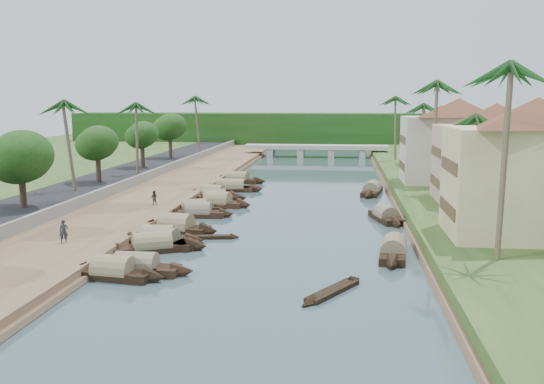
# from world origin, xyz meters

# --- Properties ---
(ground) EXTENTS (220.00, 220.00, 0.00)m
(ground) POSITION_xyz_m (0.00, 0.00, 0.00)
(ground) COLOR #3B5258
(ground) RESTS_ON ground
(left_bank) EXTENTS (10.00, 180.00, 0.80)m
(left_bank) POSITION_xyz_m (-16.00, 20.00, 0.40)
(left_bank) COLOR brown
(left_bank) RESTS_ON ground
(right_bank) EXTENTS (16.00, 180.00, 1.20)m
(right_bank) POSITION_xyz_m (19.00, 20.00, 0.60)
(right_bank) COLOR #28461C
(right_bank) RESTS_ON ground
(road) EXTENTS (8.00, 180.00, 1.40)m
(road) POSITION_xyz_m (-24.50, 20.00, 0.70)
(road) COLOR black
(road) RESTS_ON ground
(retaining_wall) EXTENTS (0.40, 180.00, 1.10)m
(retaining_wall) POSITION_xyz_m (-20.20, 20.00, 1.35)
(retaining_wall) COLOR gray
(retaining_wall) RESTS_ON left_bank
(treeline) EXTENTS (120.00, 14.00, 8.00)m
(treeline) POSITION_xyz_m (0.00, 100.00, 4.00)
(treeline) COLOR #17390F
(treeline) RESTS_ON ground
(bridge) EXTENTS (28.00, 4.00, 2.40)m
(bridge) POSITION_xyz_m (0.00, 72.00, 1.72)
(bridge) COLOR #A7A79D
(bridge) RESTS_ON ground
(building_near) EXTENTS (14.85, 14.85, 10.20)m
(building_near) POSITION_xyz_m (18.99, -2.00, 6.38)
(building_near) COLOR beige
(building_near) RESTS_ON right_bank
(building_mid) EXTENTS (14.11, 14.11, 9.70)m
(building_mid) POSITION_xyz_m (19.99, 14.00, 6.13)
(building_mid) COLOR #CFA693
(building_mid) RESTS_ON right_bank
(building_far) EXTENTS (15.59, 15.59, 10.20)m
(building_far) POSITION_xyz_m (18.99, 28.00, 6.38)
(building_far) COLOR beige
(building_far) RESTS_ON right_bank
(building_distant) EXTENTS (12.62, 12.62, 9.20)m
(building_distant) POSITION_xyz_m (19.99, 48.00, 5.88)
(building_distant) COLOR beige
(building_distant) RESTS_ON right_bank
(sampan_0) EXTENTS (7.91, 1.90, 2.09)m
(sampan_0) POSITION_xyz_m (-8.06, -10.84, 0.41)
(sampan_0) COLOR black
(sampan_0) RESTS_ON ground
(sampan_1) EXTENTS (7.36, 2.69, 2.15)m
(sampan_1) POSITION_xyz_m (-9.14, -11.99, 0.41)
(sampan_1) COLOR black
(sampan_1) RESTS_ON ground
(sampan_2) EXTENTS (8.04, 5.20, 2.17)m
(sampan_2) POSITION_xyz_m (-8.85, -5.09, 0.41)
(sampan_2) COLOR black
(sampan_2) RESTS_ON ground
(sampan_3) EXTENTS (8.38, 3.31, 2.21)m
(sampan_3) POSITION_xyz_m (-8.76, -3.59, 0.42)
(sampan_3) COLOR black
(sampan_3) RESTS_ON ground
(sampan_4) EXTENTS (7.62, 2.08, 2.16)m
(sampan_4) POSITION_xyz_m (-9.19, -2.55, 0.41)
(sampan_4) COLOR black
(sampan_4) RESTS_ON ground
(sampan_5) EXTENTS (8.00, 3.26, 2.46)m
(sampan_5) POSITION_xyz_m (-8.86, 1.64, 0.42)
(sampan_5) COLOR black
(sampan_5) RESTS_ON ground
(sampan_6) EXTENTS (7.12, 2.21, 2.11)m
(sampan_6) POSITION_xyz_m (-8.59, 8.59, 0.41)
(sampan_6) COLOR black
(sampan_6) RESTS_ON ground
(sampan_7) EXTENTS (7.16, 3.75, 1.93)m
(sampan_7) POSITION_xyz_m (-9.57, 10.75, 0.41)
(sampan_7) COLOR black
(sampan_7) RESTS_ON ground
(sampan_8) EXTENTS (7.85, 3.02, 2.36)m
(sampan_8) POSITION_xyz_m (-7.93, 14.58, 0.42)
(sampan_8) COLOR black
(sampan_8) RESTS_ON ground
(sampan_9) EXTENTS (7.61, 2.84, 1.93)m
(sampan_9) POSITION_xyz_m (-9.01, 17.84, 0.41)
(sampan_9) COLOR black
(sampan_9) RESTS_ON ground
(sampan_10) EXTENTS (7.79, 3.15, 2.12)m
(sampan_10) POSITION_xyz_m (-9.78, 20.48, 0.41)
(sampan_10) COLOR black
(sampan_10) RESTS_ON ground
(sampan_11) EXTENTS (7.82, 3.18, 2.20)m
(sampan_11) POSITION_xyz_m (-8.26, 25.38, 0.42)
(sampan_11) COLOR black
(sampan_11) RESTS_ON ground
(sampan_12) EXTENTS (8.99, 3.12, 2.12)m
(sampan_12) POSITION_xyz_m (-8.74, 25.96, 0.41)
(sampan_12) COLOR black
(sampan_12) RESTS_ON ground
(sampan_13) EXTENTS (8.46, 3.43, 2.26)m
(sampan_13) POSITION_xyz_m (-9.00, 33.25, 0.42)
(sampan_13) COLOR black
(sampan_13) RESTS_ON ground
(sampan_14) EXTENTS (2.58, 8.89, 2.13)m
(sampan_14) POSITION_xyz_m (8.91, -4.24, 0.41)
(sampan_14) COLOR black
(sampan_14) RESTS_ON ground
(sampan_15) EXTENTS (3.55, 7.87, 2.09)m
(sampan_15) POSITION_xyz_m (9.28, 8.86, 0.41)
(sampan_15) COLOR black
(sampan_15) RESTS_ON ground
(sampan_16) EXTENTS (3.29, 9.34, 2.24)m
(sampan_16) POSITION_xyz_m (8.75, 25.32, 0.42)
(sampan_16) COLOR black
(sampan_16) RESTS_ON ground
(canoe_0) EXTENTS (4.09, 6.23, 0.88)m
(canoe_0) POSITION_xyz_m (4.67, -13.32, 0.10)
(canoe_0) COLOR black
(canoe_0) RESTS_ON ground
(canoe_1) EXTENTS (4.47, 1.51, 0.71)m
(canoe_1) POSITION_xyz_m (-5.25, -0.31, 0.10)
(canoe_1) COLOR black
(canoe_1) RESTS_ON ground
(canoe_2) EXTENTS (6.18, 1.99, 0.89)m
(canoe_2) POSITION_xyz_m (-10.74, 15.66, 0.10)
(canoe_2) COLOR black
(canoe_2) RESTS_ON ground
(palm_0) EXTENTS (3.20, 3.20, 13.62)m
(palm_0) POSITION_xyz_m (15.00, -8.99, 12.95)
(palm_0) COLOR #705E4B
(palm_0) RESTS_ON ground
(palm_1) EXTENTS (3.20, 3.20, 10.10)m
(palm_1) POSITION_xyz_m (16.00, 5.72, 9.56)
(palm_1) COLOR #705E4B
(palm_1) RESTS_ON ground
(palm_2) EXTENTS (3.20, 3.20, 13.37)m
(palm_2) POSITION_xyz_m (15.00, 19.58, 12.71)
(palm_2) COLOR #705E4B
(palm_2) RESTS_ON ground
(palm_3) EXTENTS (3.20, 3.20, 10.84)m
(palm_3) POSITION_xyz_m (16.00, 38.33, 10.28)
(palm_3) COLOR #705E4B
(palm_3) RESTS_ON ground
(palm_5) EXTENTS (3.20, 3.20, 11.09)m
(palm_5) POSITION_xyz_m (-24.00, 14.80, 10.72)
(palm_5) COLOR #705E4B
(palm_5) RESTS_ON ground
(palm_6) EXTENTS (3.20, 3.20, 10.77)m
(palm_6) POSITION_xyz_m (-22.00, 30.14, 10.41)
(palm_6) COLOR #705E4B
(palm_6) RESTS_ON ground
(palm_7) EXTENTS (3.20, 3.20, 11.89)m
(palm_7) POSITION_xyz_m (14.00, 55.74, 11.29)
(palm_7) COLOR #705E4B
(palm_7) RESTS_ON ground
(palm_8) EXTENTS (3.20, 3.20, 11.76)m
(palm_8) POSITION_xyz_m (-20.50, 59.01, 11.37)
(palm_8) COLOR #705E4B
(palm_8) RESTS_ON ground
(tree_2) EXTENTS (5.53, 5.53, 6.89)m
(tree_2) POSITION_xyz_m (-24.00, 4.29, 5.96)
(tree_2) COLOR #413325
(tree_2) RESTS_ON ground
(tree_3) EXTENTS (4.61, 4.61, 6.56)m
(tree_3) POSITION_xyz_m (-24.00, 21.82, 5.99)
(tree_3) COLOR #413325
(tree_3) RESTS_ON ground
(tree_4) EXTENTS (4.36, 4.36, 6.50)m
(tree_4) POSITION_xyz_m (-24.00, 38.21, 6.02)
(tree_4) COLOR #413325
(tree_4) RESTS_ON ground
(tree_5) EXTENTS (5.12, 5.12, 7.35)m
(tree_5) POSITION_xyz_m (-24.00, 52.83, 6.56)
(tree_5) COLOR #413325
(tree_5) RESTS_ON ground
(tree_6) EXTENTS (4.53, 4.53, 7.04)m
(tree_6) POSITION_xyz_m (24.00, 31.75, 6.29)
(tree_6) COLOR #413325
(tree_6) RESTS_ON ground
(person_near) EXTENTS (0.74, 0.64, 1.72)m
(person_near) POSITION_xyz_m (-15.10, -6.30, 1.66)
(person_near) COLOR #282830
(person_near) RESTS_ON left_bank
(person_far) EXTENTS (0.71, 0.56, 1.41)m
(person_far) POSITION_xyz_m (-13.57, 10.50, 1.51)
(person_far) COLOR #302B22
(person_far) RESTS_ON left_bank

